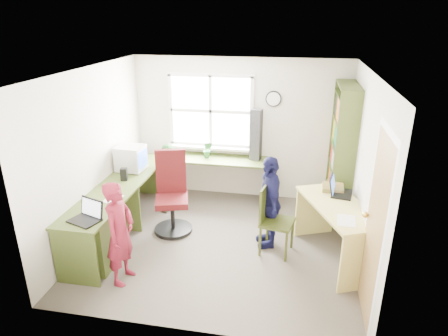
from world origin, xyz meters
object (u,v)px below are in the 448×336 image
right_desk (338,220)px  swivel_chair (172,197)px  crt_monitor (131,158)px  l_desk (123,216)px  bookshelf (341,156)px  person_red (120,233)px  person_navy (269,202)px  laptop_left (87,215)px  potted_plant (207,150)px  laptop_right (338,190)px  cd_tower (256,135)px  person_green (171,177)px  wooden_chair (272,217)px

right_desk → swivel_chair: bearing=147.9°
right_desk → crt_monitor: 3.20m
l_desk → bookshelf: bookshelf is taller
crt_monitor → person_red: person_red is taller
bookshelf → person_navy: bearing=-133.0°
bookshelf → l_desk: bearing=-153.6°
crt_monitor → person_red: size_ratio=0.33×
laptop_left → person_navy: bearing=47.1°
right_desk → laptop_left: size_ratio=3.50×
bookshelf → potted_plant: (-2.16, 0.24, -0.11)m
laptop_left → potted_plant: (0.92, 2.38, 0.09)m
right_desk → person_red: person_red is taller
bookshelf → person_red: size_ratio=1.63×
l_desk → swivel_chair: (0.52, 0.57, 0.06)m
laptop_right → cd_tower: size_ratio=0.47×
person_red → person_green: (-0.02, 2.00, -0.10)m
swivel_chair → person_navy: bearing=-23.3°
bookshelf → person_green: bookshelf is taller
laptop_right → person_red: 2.86m
l_desk → laptop_right: (2.86, 0.54, 0.39)m
crt_monitor → potted_plant: 1.30m
laptop_left → laptop_right: bearing=42.0°
right_desk → laptop_right: 0.44m
crt_monitor → potted_plant: bearing=40.2°
person_red → person_green: bearing=5.2°
right_desk → swivel_chair: 2.37m
cd_tower → person_red: cd_tower is taller
right_desk → person_navy: person_navy is taller
l_desk → laptop_left: laptop_left is taller
laptop_left → potted_plant: bearing=88.6°
person_red → person_navy: size_ratio=0.99×
bookshelf → laptop_right: bookshelf is taller
laptop_right → cd_tower: (-1.25, 1.24, 0.34)m
crt_monitor → laptop_right: crt_monitor is taller
l_desk → potted_plant: potted_plant is taller
wooden_chair → person_green: (-1.73, 1.03, 0.03)m
laptop_right → person_green: 2.69m
bookshelf → right_desk: bearing=-94.5°
l_desk → potted_plant: (0.80, 1.71, 0.44)m
laptop_right → l_desk: bearing=110.9°
crt_monitor → cd_tower: bearing=28.2°
potted_plant → person_navy: size_ratio=0.22×
swivel_chair → laptop_left: swivel_chair is taller
laptop_right → person_green: person_green is taller
swivel_chair → wooden_chair: (1.50, -0.34, -0.00)m
wooden_chair → person_navy: size_ratio=0.73×
swivel_chair → person_red: 1.33m
l_desk → bookshelf: (2.96, 1.47, 0.55)m
l_desk → laptop_left: (-0.12, -0.68, 0.35)m
laptop_left → laptop_right: size_ratio=1.07×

